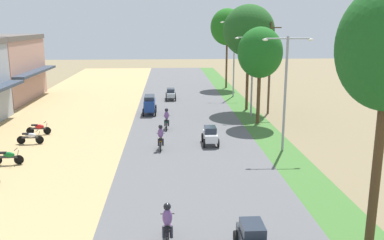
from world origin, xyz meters
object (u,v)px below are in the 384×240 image
median_tree_fourth (227,27)px  streetlamp_mid (252,70)px  parked_motorbike_seventh (39,128)px  car_sedan_silver (171,93)px  utility_pole_near (270,67)px  car_hatchback_charcoal (252,239)px  parked_motorbike_fifth (8,156)px  car_van_blue (150,104)px  parked_motorbike_sixth (31,137)px  car_hatchback_white (210,135)px  streetlamp_near (286,86)px  median_tree_second (260,53)px  median_tree_third (249,31)px  motorbike_ahead_second (161,138)px  motorbike_ahead_third (167,119)px  streetlamp_far (234,54)px  motorbike_foreground_rider (167,224)px

median_tree_fourth → streetlamp_mid: 17.17m
parked_motorbike_seventh → car_sedan_silver: bearing=54.5°
utility_pole_near → car_hatchback_charcoal: 24.99m
parked_motorbike_fifth → car_van_blue: bearing=60.2°
parked_motorbike_sixth → car_hatchback_white: (12.21, -0.93, 0.19)m
parked_motorbike_sixth → streetlamp_near: streetlamp_near is taller
median_tree_second → median_tree_third: (0.14, 5.69, 1.61)m
parked_motorbike_seventh → median_tree_second: bearing=8.6°
streetlamp_near → motorbike_ahead_second: (-7.86, 0.70, -3.43)m
motorbike_ahead_third → median_tree_fourth: bearing=70.2°
motorbike_ahead_second → median_tree_fourth: bearing=73.2°
median_tree_third → car_hatchback_white: bearing=-111.9°
median_tree_fourth → car_hatchback_charcoal: 40.41m
streetlamp_near → utility_pole_near: (1.82, 11.56, 0.02)m
streetlamp_far → parked_motorbike_fifth: bearing=-126.8°
car_van_blue → car_hatchback_white: bearing=-66.0°
utility_pole_near → car_sedan_silver: 12.02m
median_tree_third → streetlamp_far: bearing=91.1°
car_sedan_silver → motorbike_ahead_second: (-0.82, -18.16, 0.11)m
median_tree_third → utility_pole_near: size_ratio=1.18×
car_van_blue → median_tree_third: bearing=10.3°
motorbike_ahead_second → streetlamp_far: bearing=68.4°
parked_motorbike_sixth → car_sedan_silver: bearing=59.3°
median_tree_second → car_van_blue: median_tree_second is taller
median_tree_fourth → car_van_blue: 19.25m
motorbike_foreground_rider → car_van_blue: bearing=93.9°
parked_motorbike_seventh → median_tree_third: bearing=25.8°
parked_motorbike_sixth → streetlamp_far: streetlamp_far is taller
motorbike_ahead_second → car_sedan_silver: bearing=87.4°
streetlamp_near → utility_pole_near: size_ratio=0.88×
median_tree_fourth → motorbike_ahead_third: median_tree_fourth is taller
car_van_blue → parked_motorbike_seventh: bearing=-140.1°
parked_motorbike_seventh → streetlamp_mid: 18.12m
car_hatchback_white → car_van_blue: bearing=114.0°
median_tree_third → median_tree_fourth: median_tree_fourth is taller
streetlamp_mid → motorbike_foreground_rider: (-7.45, -21.69, -3.30)m
parked_motorbike_seventh → parked_motorbike_sixth: bearing=-86.1°
parked_motorbike_fifth → median_tree_second: (16.69, 9.35, 5.26)m
streetlamp_mid → streetlamp_near: bearing=-90.0°
parked_motorbike_sixth → streetlamp_mid: 18.85m
parked_motorbike_seventh → streetlamp_mid: streetlamp_mid is taller
car_hatchback_charcoal → car_sedan_silver: size_ratio=0.89×
parked_motorbike_sixth → car_van_blue: 11.95m
parked_motorbike_fifth → motorbike_ahead_second: motorbike_ahead_second is taller
streetlamp_near → car_hatchback_charcoal: (-4.49, -12.36, -3.54)m
car_hatchback_white → streetlamp_mid: bearing=62.7°
median_tree_third → median_tree_fourth: (-0.01, 13.93, 0.23)m
median_tree_fourth → parked_motorbike_seventh: bearing=-127.5°
utility_pole_near → car_hatchback_white: 12.36m
streetlamp_near → car_hatchback_charcoal: bearing=-110.0°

